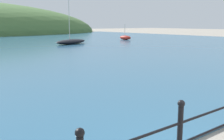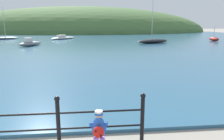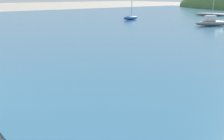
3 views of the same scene
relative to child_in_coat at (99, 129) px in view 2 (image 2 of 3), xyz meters
The scene contains 8 objects.
water 31.01m from the child_in_coat, 94.31° to the left, with size 80.00×60.00×0.10m, color #2D5B7A.
far_hillside 67.41m from the child_in_coat, 91.98° to the left, with size 78.45×43.15×15.58m.
child_in_coat is the anchor object (origin of this frame).
boat_green_fishing 25.83m from the child_in_coat, 71.18° to the left, with size 4.91×3.02×5.71m.
boat_mid_harbor 33.63m from the child_in_coat, 97.68° to the left, with size 4.29×4.43×0.71m.
boat_white_sailboat 32.24m from the child_in_coat, 55.62° to the left, with size 0.90×2.12×2.26m.
boat_twin_mast 36.70m from the child_in_coat, 112.61° to the left, with size 4.51×2.78×5.22m.
boat_far_right 23.45m from the child_in_coat, 107.51° to the left, with size 2.54×3.29×0.96m.
Camera 2 is at (2.17, -3.01, 2.73)m, focal length 35.00 mm.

